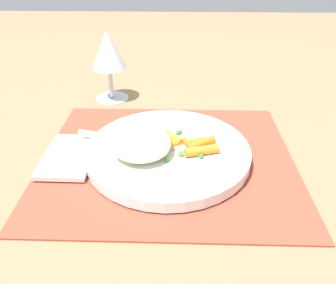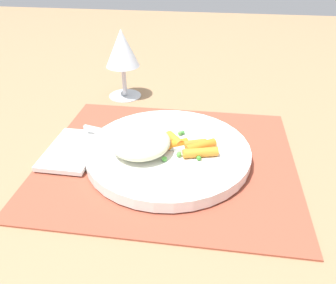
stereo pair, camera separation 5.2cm
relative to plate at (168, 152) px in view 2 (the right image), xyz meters
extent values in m
plane|color=#997551|center=(0.00, 0.00, -0.02)|extent=(2.40, 2.40, 0.00)
cube|color=#9E4733|center=(0.00, 0.00, -0.01)|extent=(0.41, 0.36, 0.01)
cylinder|color=white|center=(0.00, 0.00, 0.00)|extent=(0.27, 0.27, 0.02)
ellipsoid|color=beige|center=(-0.04, -0.02, 0.03)|extent=(0.10, 0.10, 0.04)
cylinder|color=orange|center=(0.04, 0.01, 0.02)|extent=(0.04, 0.03, 0.01)
cylinder|color=orange|center=(0.01, 0.00, 0.02)|extent=(0.04, 0.03, 0.01)
cylinder|color=orange|center=(0.05, -0.02, 0.02)|extent=(0.06, 0.03, 0.01)
cylinder|color=orange|center=(0.01, 0.01, 0.02)|extent=(0.04, 0.04, 0.01)
cylinder|color=orange|center=(0.05, 0.00, 0.02)|extent=(0.05, 0.04, 0.01)
sphere|color=#408E3B|center=(0.02, 0.04, 0.01)|extent=(0.01, 0.01, 0.01)
sphere|color=#519B3F|center=(0.02, 0.04, 0.01)|extent=(0.01, 0.01, 0.01)
sphere|color=#5AAA43|center=(0.02, 0.01, 0.01)|extent=(0.01, 0.01, 0.01)
sphere|color=#3D912E|center=(0.05, -0.03, 0.01)|extent=(0.01, 0.01, 0.01)
sphere|color=green|center=(0.05, 0.01, 0.01)|extent=(0.01, 0.01, 0.01)
sphere|color=#539D3E|center=(0.02, -0.02, 0.01)|extent=(0.01, 0.01, 0.01)
sphere|color=green|center=(0.00, -0.04, 0.01)|extent=(0.01, 0.01, 0.01)
sphere|color=green|center=(-0.01, 0.02, 0.01)|extent=(0.01, 0.01, 0.01)
cube|color=silver|center=(0.03, -0.01, 0.01)|extent=(0.05, 0.03, 0.01)
cube|color=silver|center=(-0.08, 0.02, 0.01)|extent=(0.16, 0.05, 0.01)
cylinder|color=silver|center=(-0.13, 0.24, -0.01)|extent=(0.07, 0.07, 0.00)
cylinder|color=silver|center=(-0.13, 0.24, 0.02)|extent=(0.01, 0.01, 0.07)
cone|color=silver|center=(-0.13, 0.24, 0.10)|extent=(0.07, 0.07, 0.08)
cube|color=white|center=(-0.16, -0.01, -0.01)|extent=(0.08, 0.13, 0.01)
camera|label=1|loc=(0.01, -0.47, 0.31)|focal=36.46mm
camera|label=2|loc=(0.07, -0.46, 0.31)|focal=36.46mm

